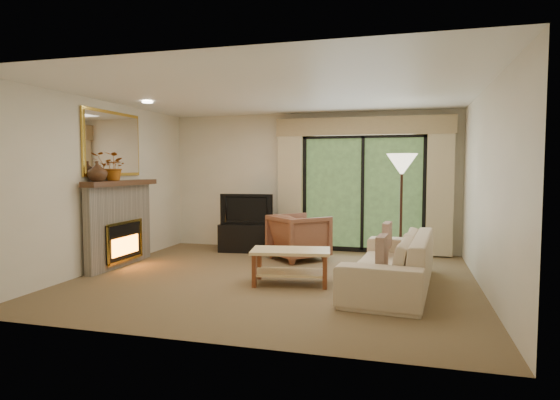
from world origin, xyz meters
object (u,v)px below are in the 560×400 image
(armchair, at_px, (299,237))
(coffee_table, at_px, (291,267))
(media_console, at_px, (248,238))
(sofa, at_px, (391,261))

(armchair, bearing_deg, coffee_table, 143.30)
(media_console, bearing_deg, armchair, -30.88)
(coffee_table, bearing_deg, sofa, -2.65)
(media_console, relative_size, sofa, 0.42)
(armchair, xyz_separation_m, coffee_table, (0.27, -1.67, -0.16))
(media_console, bearing_deg, coffee_table, -63.94)
(coffee_table, bearing_deg, armchair, 89.79)
(media_console, height_order, coffee_table, media_console)
(sofa, xyz_separation_m, coffee_table, (-1.31, -0.16, -0.12))
(armchair, xyz_separation_m, sofa, (1.58, -1.51, -0.04))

